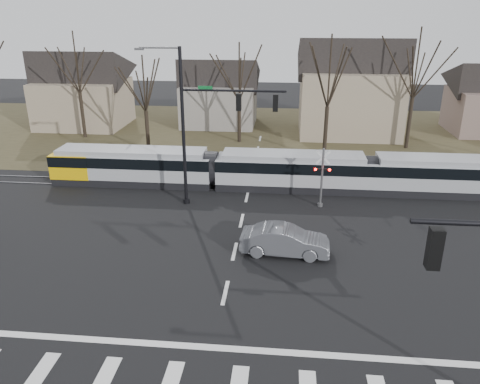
{
  "coord_description": "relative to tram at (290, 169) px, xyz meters",
  "views": [
    {
      "loc": [
        2.49,
        -16.32,
        12.22
      ],
      "look_at": [
        0.0,
        9.0,
        2.3
      ],
      "focal_mm": 35.0,
      "sensor_mm": 36.0,
      "label": 1
    }
  ],
  "objects": [
    {
      "name": "lane_dashes",
      "position": [
        -2.97,
        -0.0,
        -1.45
      ],
      "size": [
        0.18,
        30.0,
        0.01
      ],
      "color": "silver",
      "rests_on": "ground"
    },
    {
      "name": "rail_pair",
      "position": [
        -2.97,
        -0.2,
        -1.42
      ],
      "size": [
        90.0,
        1.52,
        0.06
      ],
      "color": "#59595E",
      "rests_on": "ground"
    },
    {
      "name": "tram",
      "position": [
        0.0,
        0.0,
        0.0
      ],
      "size": [
        35.2,
        2.61,
        2.67
      ],
      "color": "gray",
      "rests_on": "ground"
    },
    {
      "name": "tree_row",
      "position": [
        -0.97,
        10.0,
        3.55
      ],
      "size": [
        59.2,
        7.2,
        10.0
      ],
      "color": "black",
      "rests_on": "ground"
    },
    {
      "name": "grass_verge",
      "position": [
        -2.97,
        16.0,
        -1.45
      ],
      "size": [
        140.0,
        28.0,
        0.01
      ],
      "primitive_type": "cube",
      "color": "#38331E",
      "rests_on": "ground"
    },
    {
      "name": "stop_line",
      "position": [
        -2.97,
        -17.8,
        -1.45
      ],
      "size": [
        28.0,
        0.35,
        0.01
      ],
      "primitive_type": "cube",
      "color": "silver",
      "rests_on": "ground"
    },
    {
      "name": "rail_crossing_signal",
      "position": [
        2.03,
        -3.21,
        0.43
      ],
      "size": [
        1.08,
        0.36,
        4.0
      ],
      "color": "#59595B",
      "rests_on": "ground"
    },
    {
      "name": "house_a",
      "position": [
        -22.97,
        18.0,
        3.01
      ],
      "size": [
        9.72,
        8.64,
        8.6
      ],
      "color": "gray",
      "rests_on": "ground"
    },
    {
      "name": "house_c",
      "position": [
        6.03,
        17.0,
        3.78
      ],
      "size": [
        10.8,
        8.64,
        10.1
      ],
      "color": "gray",
      "rests_on": "ground"
    },
    {
      "name": "ground",
      "position": [
        -2.97,
        -16.0,
        -1.45
      ],
      "size": [
        140.0,
        140.0,
        0.0
      ],
      "primitive_type": "plane",
      "color": "black"
    },
    {
      "name": "house_b",
      "position": [
        -7.97,
        20.0,
        2.52
      ],
      "size": [
        8.64,
        7.56,
        7.65
      ],
      "color": "gray",
      "rests_on": "ground"
    },
    {
      "name": "signal_pole_far",
      "position": [
        -5.38,
        -3.5,
        4.25
      ],
      "size": [
        9.28,
        0.44,
        10.2
      ],
      "color": "black",
      "rests_on": "ground"
    },
    {
      "name": "sedan",
      "position": [
        -0.27,
        -9.97,
        -0.68
      ],
      "size": [
        2.18,
        4.91,
        1.55
      ],
      "primitive_type": "imported",
      "rotation": [
        0.0,
        0.0,
        1.51
      ],
      "color": "#56585E",
      "rests_on": "ground"
    }
  ]
}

